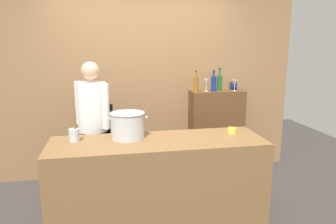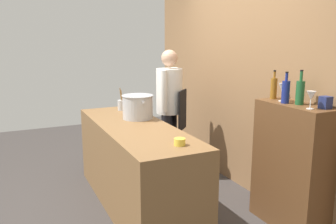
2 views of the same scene
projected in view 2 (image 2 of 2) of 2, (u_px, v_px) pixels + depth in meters
The scene contains 14 objects.
ground_plane at pixel (136, 204), 3.87m from camera, with size 8.00×8.00×0.00m, color #383330.
brick_back_panel at pixel (245, 64), 4.14m from camera, with size 4.40×0.10×3.00m, color olive.
prep_counter at pixel (136, 166), 3.78m from camera, with size 2.18×0.70×0.90m, color brown.
bar_cabinet at pixel (291, 167), 3.31m from camera, with size 0.76×0.32×1.21m, color brown.
chef at pixel (170, 104), 4.57m from camera, with size 0.44×0.44×1.66m.
stockpot_large at pixel (138, 107), 3.98m from camera, with size 0.42×0.36×0.27m.
utensil_crock at pixel (122, 105), 4.46m from camera, with size 0.10×0.10×0.29m.
butter_jar at pixel (180, 142), 2.98m from camera, with size 0.10×0.10×0.06m, color yellow.
wine_bottle_cobalt at pixel (286, 91), 3.22m from camera, with size 0.07×0.07×0.29m.
wine_bottle_green at pixel (300, 92), 3.14m from camera, with size 0.08×0.08×0.31m.
wine_bottle_amber at pixel (274, 88), 3.45m from camera, with size 0.06×0.06×0.28m.
wine_glass_wide at pixel (282, 89), 3.31m from camera, with size 0.07×0.07×0.17m.
wine_glass_tall at pixel (311, 96), 2.94m from camera, with size 0.08×0.08×0.15m.
spice_tin_navy at pixel (325, 102), 2.97m from camera, with size 0.08×0.08×0.11m, color navy.
Camera 2 is at (3.39, -1.20, 1.79)m, focal length 37.38 mm.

